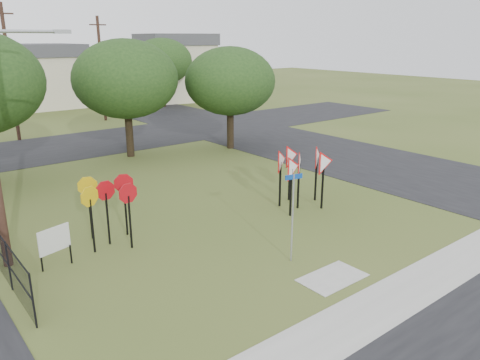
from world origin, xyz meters
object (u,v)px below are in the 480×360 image
object	(u,v)px
yield_sign_cluster	(300,164)
info_board	(54,241)
stop_sign_cluster	(107,196)
street_name_sign	(293,212)

from	to	relation	value
yield_sign_cluster	info_board	bearing A→B (deg)	175.21
stop_sign_cluster	street_name_sign	bearing A→B (deg)	-51.02
stop_sign_cluster	info_board	world-z (taller)	stop_sign_cluster
street_name_sign	stop_sign_cluster	world-z (taller)	street_name_sign
yield_sign_cluster	info_board	size ratio (longest dim) A/B	2.37
street_name_sign	info_board	size ratio (longest dim) A/B	2.16
street_name_sign	stop_sign_cluster	size ratio (longest dim) A/B	1.25
stop_sign_cluster	info_board	bearing A→B (deg)	-162.91
street_name_sign	stop_sign_cluster	xyz separation A→B (m)	(-3.92, 4.85, 0.06)
street_name_sign	yield_sign_cluster	size ratio (longest dim) A/B	0.91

